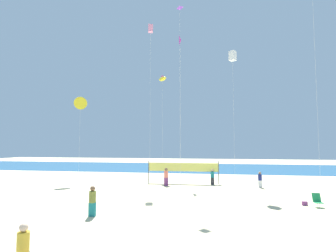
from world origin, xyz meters
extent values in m
plane|color=beige|center=(0.00, 0.00, 0.00)|extent=(120.00, 120.00, 0.00)
cube|color=#28608C|center=(0.00, 31.08, 0.00)|extent=(120.00, 20.00, 0.01)
cylinder|color=gold|center=(-3.21, -8.39, 1.06)|extent=(0.38, 0.38, 0.62)
sphere|color=beige|center=(-3.21, -8.39, 1.51)|extent=(0.28, 0.28, 0.28)
cube|color=white|center=(7.46, 10.28, 0.35)|extent=(0.33, 0.20, 0.70)
cylinder|color=navy|center=(7.46, 10.28, 0.99)|extent=(0.35, 0.35, 0.58)
sphere|color=#997051|center=(7.46, 10.28, 1.41)|extent=(0.26, 0.26, 0.26)
cube|color=#19727A|center=(-4.10, -1.67, 0.40)|extent=(0.38, 0.23, 0.79)
cylinder|color=olive|center=(-4.10, -1.67, 1.12)|extent=(0.40, 0.40, 0.65)
sphere|color=brown|center=(-4.10, -1.67, 1.59)|extent=(0.29, 0.29, 0.29)
cube|color=#2D2D33|center=(2.91, 11.42, 0.37)|extent=(0.35, 0.21, 0.74)
cylinder|color=#19727A|center=(2.91, 11.42, 1.04)|extent=(0.37, 0.37, 0.61)
sphere|color=tan|center=(2.91, 11.42, 1.49)|extent=(0.27, 0.27, 0.27)
cube|color=#7A3872|center=(-1.75, 9.96, 0.41)|extent=(0.39, 0.23, 0.82)
cylinder|color=#EA7260|center=(-1.75, 9.96, 1.15)|extent=(0.41, 0.41, 0.67)
sphere|color=brown|center=(-1.75, 9.96, 1.64)|extent=(0.30, 0.30, 0.30)
cube|color=#1E8C4C|center=(9.78, 2.75, 0.32)|extent=(0.52, 0.48, 0.03)
cube|color=#1E8C4C|center=(9.78, 3.04, 0.60)|extent=(0.52, 0.23, 0.57)
cylinder|color=silver|center=(9.78, 2.60, 0.16)|extent=(0.03, 0.03, 0.32)
cylinder|color=silver|center=(9.78, 2.89, 0.16)|extent=(0.03, 0.03, 0.32)
cylinder|color=#4C4C51|center=(-4.03, 11.82, 1.20)|extent=(0.08, 0.08, 2.40)
cylinder|color=#4C4C51|center=(3.57, 11.85, 1.20)|extent=(0.08, 0.08, 2.40)
cube|color=#EAE566|center=(-0.23, 11.84, 1.73)|extent=(7.60, 0.05, 0.90)
cube|color=#7A3872|center=(9.08, 3.21, 0.14)|extent=(0.34, 0.17, 0.27)
cylinder|color=silver|center=(5.06, 9.91, 6.53)|extent=(0.01, 0.01, 13.06)
cube|color=white|center=(5.06, 9.91, 13.06)|extent=(0.82, 0.82, 0.94)
cylinder|color=silver|center=(-12.41, 11.93, 4.52)|extent=(0.01, 0.01, 9.03)
cone|color=yellow|center=(-12.41, 11.93, 9.03)|extent=(1.50, 1.14, 1.51)
cylinder|color=silver|center=(-4.01, 12.29, 8.86)|extent=(0.01, 0.01, 17.71)
cube|color=pink|center=(-4.01, 12.29, 17.71)|extent=(0.66, 0.66, 0.86)
cylinder|color=silver|center=(0.08, 6.80, 8.42)|extent=(0.01, 0.01, 16.84)
pyramid|color=purple|center=(0.06, 6.80, 16.90)|extent=(0.54, 0.53, 0.25)
cylinder|color=silver|center=(-3.54, 17.41, 6.51)|extent=(0.01, 0.01, 13.02)
ellipsoid|color=yellow|center=(-3.54, 17.41, 13.02)|extent=(1.48, 1.55, 0.58)
cube|color=#D833A5|center=(-3.54, 17.41, 13.26)|extent=(0.32, 0.06, 0.40)
cylinder|color=silver|center=(10.90, 5.18, 10.41)|extent=(0.01, 0.01, 20.83)
cylinder|color=silver|center=(-0.96, 16.04, 8.83)|extent=(0.01, 0.01, 17.67)
cone|color=#D833A5|center=(-0.96, 16.04, 17.67)|extent=(0.38, 1.23, 1.21)
camera|label=1|loc=(2.76, -15.95, 4.17)|focal=27.34mm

